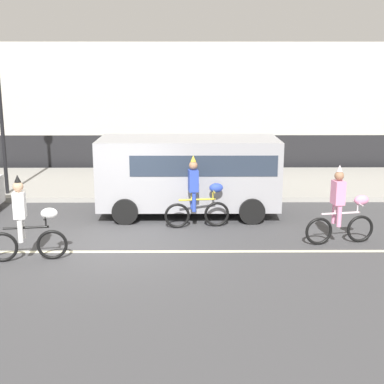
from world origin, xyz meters
name	(u,v)px	position (x,y,z in m)	size (l,w,h in m)	color
ground_plane	(115,245)	(0.00, 0.00, 0.00)	(80.00, 80.00, 0.00)	#424244
road_centre_line	(112,252)	(0.00, -0.50, 0.00)	(36.00, 0.14, 0.01)	beige
sidewalk_curb	(139,183)	(0.00, 6.50, 0.07)	(60.00, 5.00, 0.15)	#9E9B93
fence_line	(145,153)	(0.00, 9.40, 0.70)	(40.00, 0.08, 1.40)	black
building_backdrop	(147,94)	(-0.51, 18.00, 2.62)	(28.00, 8.00, 5.23)	beige
parade_cyclist_zebra	(26,224)	(-1.73, -1.04, 0.84)	(1.71, 0.52, 1.92)	black
parade_cyclist_cobalt	(198,196)	(2.00, 1.39, 0.84)	(1.71, 0.51, 1.92)	black
parade_cyclist_pink	(342,210)	(5.38, 0.06, 0.84)	(1.71, 0.53, 1.92)	black
parked_van_grey	(191,170)	(1.84, 2.70, 1.28)	(5.00, 2.22, 2.18)	#99999E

